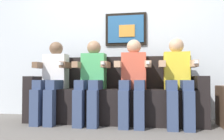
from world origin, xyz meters
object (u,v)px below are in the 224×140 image
Objects in this scene: couch at (114,99)px; person_leftmost at (52,77)px; person_left_center at (92,77)px; person_right_center at (133,77)px; person_rightmost at (178,77)px.

couch is 2.12× the size of person_leftmost.
couch is 0.89m from person_leftmost.
person_left_center is (0.55, 0.00, 0.00)m from person_leftmost.
person_right_center is 0.55m from person_rightmost.
person_rightmost is (0.83, -0.17, 0.29)m from couch.
person_leftmost is (-0.83, -0.17, 0.29)m from couch.
person_left_center is at bearing 0.00° from person_leftmost.
person_left_center is (-0.28, -0.17, 0.29)m from couch.
person_rightmost reaches higher than couch.
person_rightmost is at bearing 0.00° from person_leftmost.
person_right_center is at bearing 0.00° from person_leftmost.
person_leftmost is 1.00× the size of person_right_center.
person_left_center and person_rightmost have the same top height.
person_left_center is 1.00× the size of person_rightmost.
person_right_center is 1.00× the size of person_rightmost.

